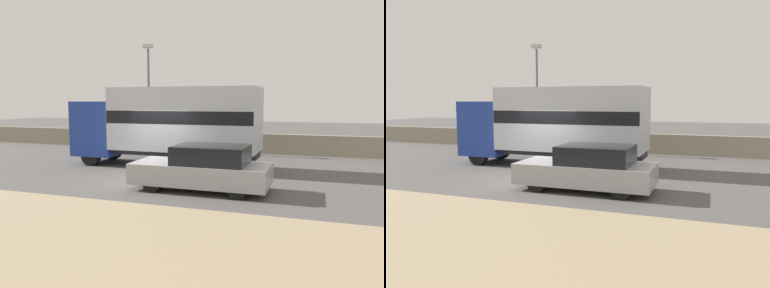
{
  "view_description": "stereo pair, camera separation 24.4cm",
  "coord_description": "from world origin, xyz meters",
  "views": [
    {
      "loc": [
        6.06,
        -12.55,
        2.86
      ],
      "look_at": [
        1.58,
        0.63,
        1.25
      ],
      "focal_mm": 35.0,
      "sensor_mm": 36.0,
      "label": 1
    },
    {
      "loc": [
        6.29,
        -12.47,
        2.86
      ],
      "look_at": [
        1.58,
        0.63,
        1.25
      ],
      "focal_mm": 35.0,
      "sensor_mm": 36.0,
      "label": 2
    }
  ],
  "objects": [
    {
      "name": "ground_plane",
      "position": [
        0.0,
        0.0,
        0.0
      ],
      "size": [
        80.0,
        80.0,
        0.0
      ],
      "primitive_type": "plane",
      "color": "#514F4C"
    },
    {
      "name": "stone_wall_backdrop",
      "position": [
        0.0,
        7.93,
        0.54
      ],
      "size": [
        60.0,
        0.35,
        1.08
      ],
      "color": "gray",
      "rests_on": "ground_plane"
    },
    {
      "name": "dirt_shoulder_foreground",
      "position": [
        0.0,
        -6.57,
        0.02
      ],
      "size": [
        60.0,
        6.2,
        0.04
      ],
      "color": "#9E896B",
      "rests_on": "ground_plane"
    },
    {
      "name": "car_hatchback",
      "position": [
        2.62,
        -1.25,
        0.72
      ],
      "size": [
        4.38,
        1.87,
        1.46
      ],
      "rotation": [
        0.0,
        0.0,
        3.14
      ],
      "color": "#9E9EA3",
      "rests_on": "ground_plane"
    },
    {
      "name": "box_truck",
      "position": [
        -0.09,
        2.51,
        1.95
      ],
      "size": [
        8.25,
        2.44,
        3.42
      ],
      "rotation": [
        0.0,
        0.0,
        3.14
      ],
      "color": "navy",
      "rests_on": "ground_plane"
    },
    {
      "name": "street_lamp",
      "position": [
        -3.21,
        7.01,
        3.54
      ],
      "size": [
        0.56,
        0.28,
        6.02
      ],
      "color": "slate",
      "rests_on": "ground_plane"
    }
  ]
}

